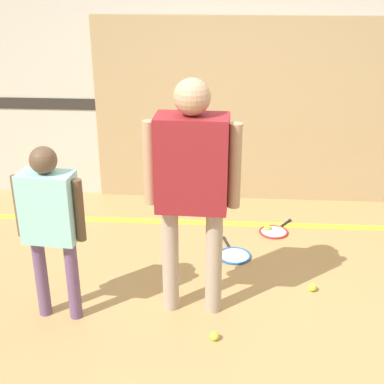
# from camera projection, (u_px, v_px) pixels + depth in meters

# --- Properties ---
(ground_plane) EXTENTS (16.00, 16.00, 0.00)m
(ground_plane) POSITION_uv_depth(u_px,v_px,m) (219.00, 317.00, 3.97)
(ground_plane) COLOR tan
(wall_back) EXTENTS (16.00, 0.07, 3.20)m
(wall_back) POSITION_uv_depth(u_px,v_px,m) (227.00, 51.00, 5.42)
(wall_back) COLOR beige
(wall_back) RESTS_ON ground_plane
(wall_panel) EXTENTS (3.28, 0.05, 1.95)m
(wall_panel) POSITION_uv_depth(u_px,v_px,m) (251.00, 112.00, 5.59)
(wall_panel) COLOR tan
(wall_panel) RESTS_ON ground_plane
(floor_stripe) EXTENTS (14.40, 0.10, 0.01)m
(floor_stripe) POSITION_uv_depth(u_px,v_px,m) (222.00, 223.00, 5.38)
(floor_stripe) COLOR yellow
(floor_stripe) RESTS_ON ground_plane
(person_instructor) EXTENTS (0.67, 0.29, 1.75)m
(person_instructor) POSITION_uv_depth(u_px,v_px,m) (192.00, 176.00, 3.64)
(person_instructor) COLOR tan
(person_instructor) RESTS_ON ground_plane
(person_student_left) EXTENTS (0.50, 0.24, 1.32)m
(person_student_left) POSITION_uv_depth(u_px,v_px,m) (50.00, 216.00, 3.67)
(person_student_left) COLOR #6B4C70
(person_student_left) RESTS_ON ground_plane
(racket_spare_on_floor) EXTENTS (0.40, 0.48, 0.03)m
(racket_spare_on_floor) POSITION_uv_depth(u_px,v_px,m) (275.00, 231.00, 5.21)
(racket_spare_on_floor) COLOR red
(racket_spare_on_floor) RESTS_ON ground_plane
(racket_second_spare) EXTENTS (0.38, 0.53, 0.03)m
(racket_second_spare) POSITION_uv_depth(u_px,v_px,m) (234.00, 255.00, 4.79)
(racket_second_spare) COLOR blue
(racket_second_spare) RESTS_ON ground_plane
(tennis_ball_near_instructor) EXTENTS (0.07, 0.07, 0.07)m
(tennis_ball_near_instructor) POSITION_uv_depth(u_px,v_px,m) (214.00, 336.00, 3.72)
(tennis_ball_near_instructor) COLOR #CCE038
(tennis_ball_near_instructor) RESTS_ON ground_plane
(tennis_ball_by_spare_racket) EXTENTS (0.07, 0.07, 0.07)m
(tennis_ball_by_spare_racket) POSITION_uv_depth(u_px,v_px,m) (267.00, 227.00, 5.23)
(tennis_ball_by_spare_racket) COLOR #CCE038
(tennis_ball_by_spare_racket) RESTS_ON ground_plane
(tennis_ball_stray_left) EXTENTS (0.07, 0.07, 0.07)m
(tennis_ball_stray_left) POSITION_uv_depth(u_px,v_px,m) (312.00, 287.00, 4.27)
(tennis_ball_stray_left) COLOR #CCE038
(tennis_ball_stray_left) RESTS_ON ground_plane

